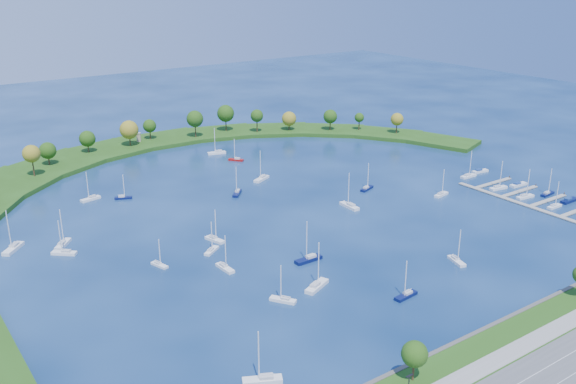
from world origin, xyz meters
TOP-DOWN VIEW (x-y plane):
  - ground at (0.00, 0.00)m, footprint 700.00×700.00m
  - breakwater at (-46.33, 48.72)m, footprint 286.74×247.64m
  - breakwater_trees at (-11.13, 90.11)m, footprint 243.71×95.16m
  - harbor_tower at (-10.26, 118.38)m, footprint 2.60×2.60m
  - dock_system at (85.30, -61.00)m, footprint 24.28×82.00m
  - moored_boat_0 at (-42.70, -19.18)m, footprint 6.95×5.61m
  - moored_boat_1 at (-58.69, 51.79)m, footprint 8.46×3.98m
  - moored_boat_2 at (59.93, -25.56)m, footprint 7.85×3.48m
  - moored_boat_3 at (-45.43, -32.74)m, footprint 2.59×7.99m
  - moored_boat_4 at (-81.00, 13.87)m, footprint 7.34×8.19m
  - moored_boat_5 at (-82.70, 6.74)m, footprint 7.58×7.04m
  - moored_boat_6 at (-66.56, -86.72)m, footprint 9.18×6.28m
  - moored_boat_7 at (-20.77, -42.98)m, footprint 9.38×2.64m
  - moored_boat_8 at (-61.04, -19.04)m, footprint 3.55×6.61m
  - moored_boat_9 at (40.06, -2.55)m, footprint 8.09×4.76m
  - moored_boat_10 at (-37.57, -12.04)m, footprint 4.25×8.15m
  - moored_boat_11 at (10.93, 33.49)m, footprint 9.43×6.36m
  - moored_boat_12 at (-29.61, -58.62)m, footprint 9.96×6.27m
  - moored_boat_13 at (-12.23, -77.43)m, footprint 8.04×2.97m
  - moored_boat_14 at (14.95, 80.76)m, footprint 9.38×4.95m
  - moored_boat_15 at (-47.50, 45.64)m, footprint 7.09×4.65m
  - moored_boat_16 at (20.64, -14.23)m, footprint 2.88×9.50m
  - moored_boat_17 at (16.90, -70.58)m, footprint 4.36×8.10m
  - moored_boat_18 at (-42.06, -59.46)m, footprint 5.99×7.45m
  - moored_boat_19 at (16.77, 65.10)m, footprint 6.22×7.00m
  - moored_boat_20 at (-7.31, 23.81)m, footprint 7.26×7.65m
  - moored_boat_21 at (-95.42, 19.76)m, footprint 8.53×9.10m
  - docked_boat_4 at (85.54, -60.09)m, footprint 7.14×2.02m
  - docked_boat_5 at (95.97, -59.76)m, footprint 9.01×2.63m
  - docked_boat_6 at (85.52, -46.93)m, footprint 8.41×3.24m
  - docked_boat_7 at (96.03, -50.08)m, footprint 7.89×2.96m
  - docked_boat_8 at (85.52, -33.90)m, footprint 8.59×3.43m
  - docked_boat_9 at (95.97, -36.14)m, footprint 8.81×2.79m
  - docked_boat_10 at (87.92, -16.10)m, footprint 8.18×2.41m
  - docked_boat_11 at (97.88, -14.41)m, footprint 8.53×3.37m

SIDE VIEW (x-z plane):
  - ground at x=0.00m, z-range 0.00..0.00m
  - dock_system at x=85.30m, z-range -0.45..1.15m
  - docked_boat_11 at x=97.88m, z-range -0.22..1.47m
  - docked_boat_9 at x=95.97m, z-range -0.24..1.54m
  - docked_boat_5 at x=95.97m, z-range -0.24..1.59m
  - moored_boat_8 at x=-61.04m, z-range -3.84..5.52m
  - moored_boat_15 at x=-47.50m, z-range -4.22..5.94m
  - moored_boat_0 at x=-42.70m, z-range -4.33..6.05m
  - docked_boat_4 at x=85.54m, z-range -4.38..6.11m
  - moored_boat_19 at x=16.77m, z-range -4.52..6.27m
  - moored_boat_18 at x=-42.06m, z-range -4.68..6.44m
  - moored_boat_2 at x=59.93m, z-range -4.70..6.46m
  - docked_boat_7 at x=96.03m, z-range -4.78..6.55m
  - moored_boat_17 at x=16.90m, z-range -4.84..6.63m
  - moored_boat_9 at x=40.06m, z-range -4.85..6.63m
  - moored_boat_10 at x=-37.57m, z-range -4.87..6.66m
  - moored_boat_13 at x=-12.23m, z-range -4.88..6.67m
  - moored_boat_3 at x=-45.43m, z-range -4.91..6.70m
  - moored_boat_5 at x=-82.70m, z-range -5.05..6.85m
  - docked_boat_10 at x=87.92m, z-range -5.08..6.89m
  - moored_boat_1 at x=-58.69m, z-range -5.09..6.90m
  - docked_boat_6 at x=85.52m, z-range -5.12..6.93m
  - moored_boat_20 at x=-7.31m, z-range -5.15..6.97m
  - docked_boat_8 at x=85.52m, z-range -5.22..7.05m
  - moored_boat_4 at x=-81.00m, z-range -5.41..7.27m
  - moored_boat_6 at x=-66.56m, z-range -5.67..7.56m
  - moored_boat_14 at x=14.95m, z-range -5.70..7.59m
  - moored_boat_11 at x=10.93m, z-range -5.83..7.74m
  - moored_boat_7 at x=-20.77m, z-range -5.93..7.85m
  - moored_boat_16 at x=20.64m, z-range -5.97..7.90m
  - moored_boat_12 at x=-29.61m, z-range -6.13..8.08m
  - moored_boat_21 at x=-95.42m, z-range -6.19..8.15m
  - breakwater at x=-46.33m, z-range -0.01..1.99m
  - harbor_tower at x=-10.26m, z-range 2.05..6.73m
  - breakwater_trees at x=-11.13m, z-range 3.23..17.85m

